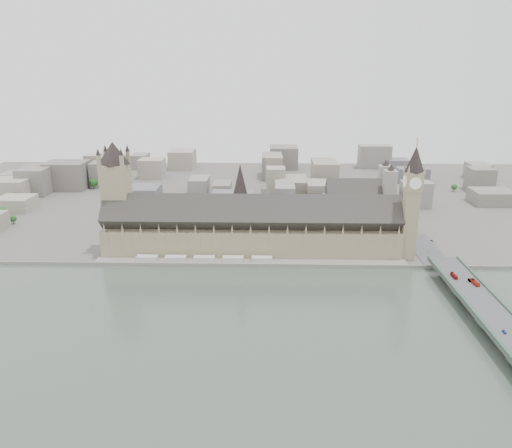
{
  "coord_description": "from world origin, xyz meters",
  "views": [
    {
      "loc": [
        14.61,
        -407.98,
        165.5
      ],
      "look_at": [
        3.87,
        35.93,
        22.03
      ],
      "focal_mm": 35.0,
      "sensor_mm": 36.0,
      "label": 1
    }
  ],
  "objects_px": {
    "palace_of_westminster": "(251,229)",
    "westminster_abbey": "(360,205)",
    "westminster_bridge": "(476,302)",
    "red_bus_north": "(454,276)",
    "red_bus_south": "(475,282)",
    "car_approach": "(432,241)",
    "car_blue": "(504,332)",
    "elizabeth_tower": "(412,195)",
    "victoria_tower": "(117,191)",
    "car_silver": "(470,280)"
  },
  "relations": [
    {
      "from": "car_blue",
      "to": "westminster_abbey",
      "type": "bearing_deg",
      "value": 109.31
    },
    {
      "from": "red_bus_south",
      "to": "car_approach",
      "type": "distance_m",
      "value": 93.02
    },
    {
      "from": "red_bus_north",
      "to": "car_blue",
      "type": "height_order",
      "value": "red_bus_north"
    },
    {
      "from": "westminster_abbey",
      "to": "car_silver",
      "type": "relative_size",
      "value": 13.73
    },
    {
      "from": "red_bus_south",
      "to": "car_blue",
      "type": "relative_size",
      "value": 2.61
    },
    {
      "from": "palace_of_westminster",
      "to": "westminster_abbey",
      "type": "xyz_separation_m",
      "value": [
        110.92,
        75.3,
        2.38
      ]
    },
    {
      "from": "westminster_bridge",
      "to": "car_approach",
      "type": "xyz_separation_m",
      "value": [
        3.32,
        112.24,
        5.76
      ]
    },
    {
      "from": "westminster_abbey",
      "to": "red_bus_north",
      "type": "relative_size",
      "value": 6.86
    },
    {
      "from": "red_bus_north",
      "to": "elizabeth_tower",
      "type": "bearing_deg",
      "value": 105.13
    },
    {
      "from": "victoria_tower",
      "to": "red_bus_south",
      "type": "xyz_separation_m",
      "value": [
        289.77,
        -94.25,
        -43.49
      ]
    },
    {
      "from": "palace_of_westminster",
      "to": "elizabeth_tower",
      "type": "relative_size",
      "value": 2.47
    },
    {
      "from": "red_bus_north",
      "to": "car_blue",
      "type": "bearing_deg",
      "value": -90.33
    },
    {
      "from": "westminster_bridge",
      "to": "car_blue",
      "type": "distance_m",
      "value": 50.95
    },
    {
      "from": "westminster_abbey",
      "to": "victoria_tower",
      "type": "bearing_deg",
      "value": -163.5
    },
    {
      "from": "car_blue",
      "to": "victoria_tower",
      "type": "bearing_deg",
      "value": 157.49
    },
    {
      "from": "elizabeth_tower",
      "to": "westminster_abbey",
      "type": "relative_size",
      "value": 1.58
    },
    {
      "from": "palace_of_westminster",
      "to": "westminster_abbey",
      "type": "distance_m",
      "value": 134.09
    },
    {
      "from": "victoria_tower",
      "to": "westminster_abbey",
      "type": "bearing_deg",
      "value": 16.5
    },
    {
      "from": "red_bus_north",
      "to": "car_silver",
      "type": "xyz_separation_m",
      "value": [
        9.19,
        -6.75,
        -0.56
      ]
    },
    {
      "from": "westminster_bridge",
      "to": "elizabeth_tower",
      "type": "bearing_deg",
      "value": 104.11
    },
    {
      "from": "car_silver",
      "to": "car_approach",
      "type": "height_order",
      "value": "car_silver"
    },
    {
      "from": "red_bus_south",
      "to": "car_silver",
      "type": "xyz_separation_m",
      "value": [
        -1.69,
        5.44,
        -0.65
      ]
    },
    {
      "from": "palace_of_westminster",
      "to": "car_silver",
      "type": "height_order",
      "value": "palace_of_westminster"
    },
    {
      "from": "palace_of_westminster",
      "to": "westminster_bridge",
      "type": "distance_m",
      "value": 195.05
    },
    {
      "from": "victoria_tower",
      "to": "westminster_abbey",
      "type": "xyz_separation_m",
      "value": [
        232.92,
        69.0,
        -30.12
      ]
    },
    {
      "from": "westminster_abbey",
      "to": "car_blue",
      "type": "bearing_deg",
      "value": -78.51
    },
    {
      "from": "car_blue",
      "to": "car_approach",
      "type": "relative_size",
      "value": 0.92
    },
    {
      "from": "red_bus_north",
      "to": "westminster_abbey",
      "type": "bearing_deg",
      "value": 105.62
    },
    {
      "from": "victoria_tower",
      "to": "red_bus_south",
      "type": "distance_m",
      "value": 307.8
    },
    {
      "from": "palace_of_westminster",
      "to": "westminster_abbey",
      "type": "bearing_deg",
      "value": 34.17
    },
    {
      "from": "westminster_bridge",
      "to": "red_bus_north",
      "type": "distance_m",
      "value": 32.51
    },
    {
      "from": "palace_of_westminster",
      "to": "car_blue",
      "type": "distance_m",
      "value": 223.72
    },
    {
      "from": "car_silver",
      "to": "car_approach",
      "type": "relative_size",
      "value": 1.13
    },
    {
      "from": "elizabeth_tower",
      "to": "car_silver",
      "type": "bearing_deg",
      "value": -68.37
    },
    {
      "from": "westminster_abbey",
      "to": "car_approach",
      "type": "bearing_deg",
      "value": -52.25
    },
    {
      "from": "red_bus_south",
      "to": "car_approach",
      "type": "height_order",
      "value": "red_bus_south"
    },
    {
      "from": "palace_of_westminster",
      "to": "elizabeth_tower",
      "type": "bearing_deg",
      "value": -4.85
    },
    {
      "from": "red_bus_north",
      "to": "car_approach",
      "type": "height_order",
      "value": "red_bus_north"
    },
    {
      "from": "westminster_abbey",
      "to": "westminster_bridge",
      "type": "bearing_deg",
      "value": -74.36
    },
    {
      "from": "car_silver",
      "to": "red_bus_south",
      "type": "bearing_deg",
      "value": -63.36
    },
    {
      "from": "westminster_bridge",
      "to": "car_silver",
      "type": "distance_m",
      "value": 25.72
    },
    {
      "from": "car_blue",
      "to": "palace_of_westminster",
      "type": "bearing_deg",
      "value": 142.93
    },
    {
      "from": "westminster_bridge",
      "to": "car_approach",
      "type": "relative_size",
      "value": 74.03
    },
    {
      "from": "car_silver",
      "to": "red_bus_north",
      "type": "bearing_deg",
      "value": 153.11
    },
    {
      "from": "elizabeth_tower",
      "to": "car_blue",
      "type": "distance_m",
      "value": 154.74
    },
    {
      "from": "red_bus_south",
      "to": "car_approach",
      "type": "relative_size",
      "value": 2.4
    },
    {
      "from": "red_bus_south",
      "to": "car_silver",
      "type": "relative_size",
      "value": 2.12
    },
    {
      "from": "red_bus_south",
      "to": "car_silver",
      "type": "height_order",
      "value": "red_bus_south"
    },
    {
      "from": "westminster_bridge",
      "to": "car_blue",
      "type": "bearing_deg",
      "value": -94.23
    },
    {
      "from": "car_blue",
      "to": "car_approach",
      "type": "height_order",
      "value": "car_blue"
    }
  ]
}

